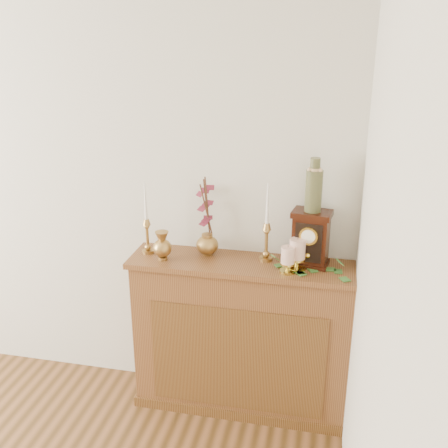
% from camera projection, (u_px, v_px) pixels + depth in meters
% --- Properties ---
extents(console_shelf, '(1.24, 0.34, 0.93)m').
position_uv_depth(console_shelf, '(241.00, 340.00, 3.00)').
color(console_shelf, brown).
rests_on(console_shelf, ground).
extents(candlestick_left, '(0.07, 0.07, 0.41)m').
position_uv_depth(candlestick_left, '(147.00, 230.00, 2.89)').
color(candlestick_left, '#A68142').
rests_on(candlestick_left, console_shelf).
extents(candlestick_center, '(0.07, 0.07, 0.44)m').
position_uv_depth(candlestick_center, '(267.00, 236.00, 2.80)').
color(candlestick_center, '#A68142').
rests_on(candlestick_center, console_shelf).
extents(bud_vase, '(0.10, 0.10, 0.16)m').
position_uv_depth(bud_vase, '(162.00, 246.00, 2.82)').
color(bud_vase, '#A68142').
rests_on(bud_vase, console_shelf).
extents(ginger_jar, '(0.19, 0.20, 0.46)m').
position_uv_depth(ginger_jar, '(206.00, 218.00, 2.87)').
color(ginger_jar, '#A68142').
rests_on(ginger_jar, console_shelf).
extents(pillar_candle_left, '(0.08, 0.08, 0.15)m').
position_uv_depth(pillar_candle_left, '(288.00, 258.00, 2.67)').
color(pillar_candle_left, gold).
rests_on(pillar_candle_left, console_shelf).
extents(pillar_candle_right, '(0.09, 0.09, 0.18)m').
position_uv_depth(pillar_candle_right, '(297.00, 253.00, 2.70)').
color(pillar_candle_right, gold).
rests_on(pillar_candle_right, console_shelf).
extents(ivy_garland, '(0.43, 0.17, 0.08)m').
position_uv_depth(ivy_garland, '(291.00, 265.00, 2.75)').
color(ivy_garland, '#356627').
rests_on(ivy_garland, console_shelf).
extents(mantel_clock, '(0.22, 0.17, 0.30)m').
position_uv_depth(mantel_clock, '(311.00, 239.00, 2.74)').
color(mantel_clock, black).
rests_on(mantel_clock, console_shelf).
extents(ceramic_vase, '(0.09, 0.09, 0.28)m').
position_uv_depth(ceramic_vase, '(314.00, 188.00, 2.65)').
color(ceramic_vase, '#183024').
rests_on(ceramic_vase, mantel_clock).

